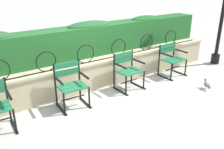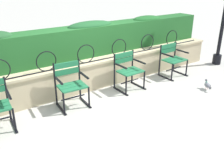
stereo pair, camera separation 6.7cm
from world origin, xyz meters
name	(u,v)px [view 2 (the right image)]	position (x,y,z in m)	size (l,w,h in m)	color
ground_plane	(114,100)	(0.00, 0.00, 0.00)	(60.00, 60.00, 0.00)	#BCB7AD
stone_wall	(95,73)	(0.00, 0.81, 0.33)	(7.31, 0.41, 0.66)	#C6B289
iron_arch_fence	(87,55)	(-0.21, 0.74, 0.84)	(6.77, 0.02, 0.42)	black
hedge_row	(84,40)	(-0.02, 1.25, 1.04)	(7.16, 0.53, 0.82)	#236028
park_chair_centre_left	(71,84)	(-0.83, 0.31, 0.47)	(0.59, 0.55, 0.89)	#237547
park_chair_centre_right	(128,70)	(0.60, 0.32, 0.46)	(0.59, 0.54, 0.84)	#237547
park_chair_rightmost	(172,59)	(2.05, 0.32, 0.46)	(0.62, 0.54, 0.82)	#237547
pigeon_near_chairs	(207,85)	(2.07, -0.78, 0.11)	(0.20, 0.27, 0.22)	gray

